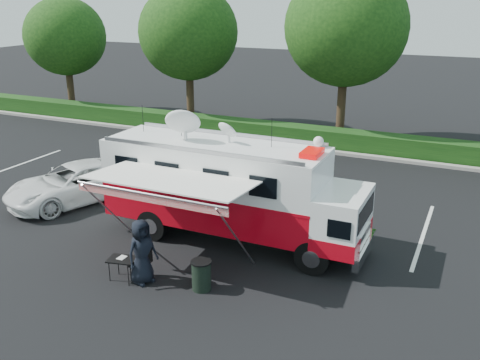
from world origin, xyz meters
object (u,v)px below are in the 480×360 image
(folding_table, at_px, (122,260))
(trash_bin, at_px, (201,275))
(white_suv, at_px, (76,201))
(command_truck, at_px, (231,190))

(folding_table, relative_size, trash_bin, 1.04)
(white_suv, height_order, folding_table, white_suv)
(white_suv, relative_size, folding_table, 5.96)
(command_truck, bearing_deg, folding_table, -114.41)
(command_truck, distance_m, trash_bin, 3.39)
(trash_bin, bearing_deg, white_suv, 153.85)
(white_suv, bearing_deg, trash_bin, -3.64)
(white_suv, bearing_deg, command_truck, 17.46)
(command_truck, xyz_separation_m, trash_bin, (0.59, -3.07, -1.31))
(white_suv, xyz_separation_m, trash_bin, (7.49, -3.68, 0.42))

